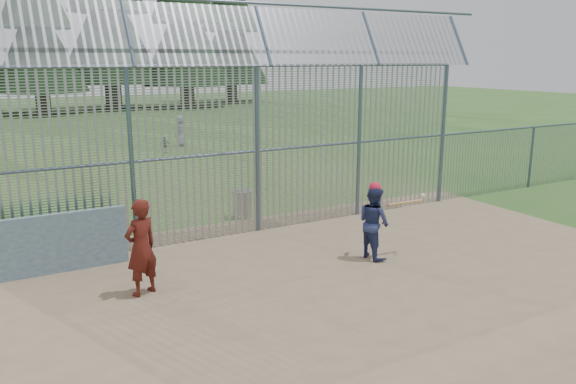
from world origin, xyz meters
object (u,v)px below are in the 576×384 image
dugout_wall (62,243)px  batter (374,222)px  onlooker (141,247)px  trash_can (242,204)px

dugout_wall → batter: bearing=-21.8°
batter → onlooker: 4.81m
dugout_wall → batter: size_ratio=1.62×
onlooker → trash_can: (3.67, 3.75, -0.52)m
onlooker → dugout_wall: bearing=-83.0°
dugout_wall → trash_can: size_ratio=3.05×
trash_can → dugout_wall: bearing=-158.4°
dugout_wall → onlooker: size_ratio=1.42×
batter → trash_can: size_ratio=1.88×
onlooker → trash_can: bearing=-157.3°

